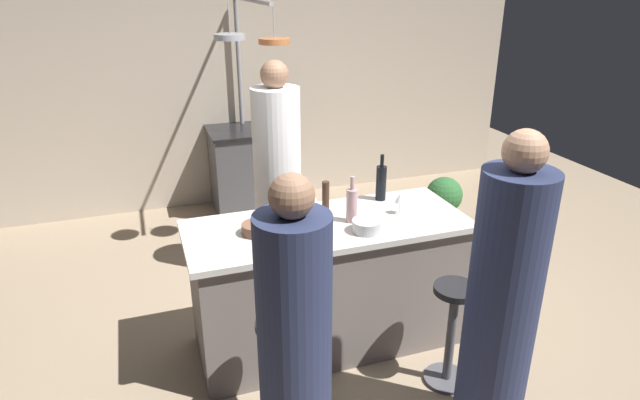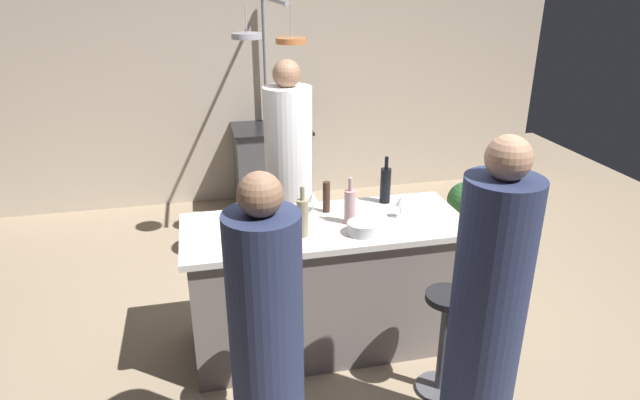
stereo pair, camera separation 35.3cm
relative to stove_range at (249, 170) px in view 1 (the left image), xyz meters
name	(u,v)px [view 1 (the left image)]	position (x,y,z in m)	size (l,w,h in m)	color
ground_plane	(327,340)	(0.00, -2.45, -0.45)	(9.00, 9.00, 0.00)	gray
back_wall	(237,82)	(0.00, 0.40, 0.85)	(6.40, 0.16, 2.60)	#BCAD99
kitchen_island	(327,284)	(0.00, -2.45, 0.01)	(1.80, 0.72, 0.90)	slate
stove_range	(249,170)	(0.00, 0.00, 0.00)	(0.80, 0.64, 0.89)	#47474C
chef	(278,182)	(-0.06, -1.43, 0.38)	(0.38, 0.38, 1.78)	white
bar_stool_right	(451,330)	(0.57, -3.07, -0.07)	(0.28, 0.28, 0.68)	#4C4C51
guest_right	(502,306)	(0.57, -3.47, 0.35)	(0.36, 0.36, 1.72)	#262D4C
bar_stool_left	(281,369)	(-0.49, -3.07, -0.07)	(0.28, 0.28, 0.68)	#4C4C51
guest_left	(295,351)	(-0.51, -3.41, 0.30)	(0.34, 0.34, 1.62)	#262D4C
overhead_pot_rack	(248,61)	(-0.06, -0.48, 1.19)	(0.60, 1.46, 2.17)	gray
potted_plant	(444,199)	(1.72, -1.07, -0.15)	(0.36, 0.36, 0.52)	brown
pepper_mill	(326,197)	(0.05, -2.27, 0.56)	(0.05, 0.05, 0.21)	#382319
wine_bottle_dark	(381,182)	(0.48, -2.20, 0.58)	(0.07, 0.07, 0.33)	black
wine_bottle_rose	(352,205)	(0.15, -2.47, 0.57)	(0.07, 0.07, 0.30)	#B78C8E
wine_bottle_white	(308,218)	(-0.17, -2.59, 0.58)	(0.07, 0.07, 0.32)	gray
wine_glass_near_right_guest	(313,198)	(-0.04, -2.27, 0.56)	(0.07, 0.07, 0.15)	silver
wine_glass_near_left_guest	(400,199)	(0.50, -2.46, 0.56)	(0.07, 0.07, 0.15)	silver
mixing_bowl_steel	(367,226)	(0.18, -2.64, 0.49)	(0.18, 0.18, 0.07)	#B7B7BC
mixing_bowl_wooden	(257,229)	(-0.46, -2.45, 0.49)	(0.18, 0.18, 0.07)	brown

